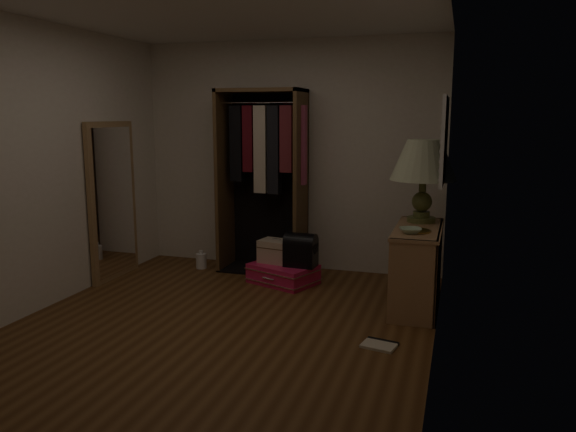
% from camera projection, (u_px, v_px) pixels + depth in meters
% --- Properties ---
extents(ground, '(4.00, 4.00, 0.00)m').
position_uv_depth(ground, '(222.00, 325.00, 4.78)').
color(ground, '#573418').
rests_on(ground, ground).
extents(room_walls, '(3.52, 4.02, 2.60)m').
position_uv_depth(room_walls, '(228.00, 148.00, 4.53)').
color(room_walls, silver).
rests_on(room_walls, ground).
extents(console_bookshelf, '(0.42, 1.12, 0.75)m').
position_uv_depth(console_bookshelf, '(417.00, 264.00, 5.24)').
color(console_bookshelf, '#A1744E').
rests_on(console_bookshelf, ground).
extents(open_wardrobe, '(0.99, 0.50, 2.05)m').
position_uv_depth(open_wardrobe, '(265.00, 164.00, 6.29)').
color(open_wardrobe, brown).
rests_on(open_wardrobe, ground).
extents(floor_mirror, '(0.06, 0.80, 1.70)m').
position_uv_depth(floor_mirror, '(113.00, 201.00, 6.07)').
color(floor_mirror, '#9D774C').
rests_on(floor_mirror, ground).
extents(pink_suitcase, '(0.81, 0.70, 0.21)m').
position_uv_depth(pink_suitcase, '(283.00, 274.00, 5.97)').
color(pink_suitcase, '#DB1A53').
rests_on(pink_suitcase, ground).
extents(train_case, '(0.40, 0.31, 0.26)m').
position_uv_depth(train_case, '(276.00, 251.00, 6.01)').
color(train_case, '#BEAC91').
rests_on(train_case, pink_suitcase).
extents(black_bag, '(0.34, 0.23, 0.36)m').
position_uv_depth(black_bag, '(301.00, 249.00, 5.85)').
color(black_bag, black).
rests_on(black_bag, pink_suitcase).
extents(table_lamp, '(0.78, 0.78, 0.79)m').
position_uv_depth(table_lamp, '(424.00, 162.00, 5.32)').
color(table_lamp, '#4E572A').
rests_on(table_lamp, console_bookshelf).
extents(brass_tray, '(0.30, 0.30, 0.01)m').
position_uv_depth(brass_tray, '(417.00, 231.00, 4.97)').
color(brass_tray, olive).
rests_on(brass_tray, console_bookshelf).
extents(ceramic_bowl, '(0.24, 0.24, 0.05)m').
position_uv_depth(ceramic_bowl, '(410.00, 231.00, 4.89)').
color(ceramic_bowl, '#B4D5B2').
rests_on(ceramic_bowl, console_bookshelf).
extents(white_jug, '(0.14, 0.14, 0.21)m').
position_uv_depth(white_jug, '(201.00, 261.00, 6.55)').
color(white_jug, white).
rests_on(white_jug, ground).
extents(floor_book, '(0.29, 0.25, 0.02)m').
position_uv_depth(floor_book, '(380.00, 344.00, 4.36)').
color(floor_book, beige).
rests_on(floor_book, ground).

